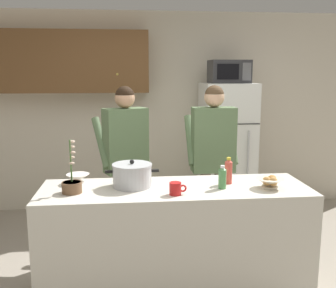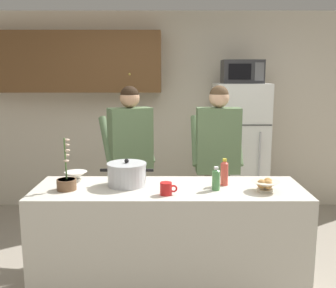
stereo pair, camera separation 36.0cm
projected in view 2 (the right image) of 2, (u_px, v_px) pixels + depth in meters
The scene contains 13 objects.
back_wall_unit at pixel (147, 101), 5.22m from camera, with size 6.00×0.48×2.60m.
kitchen_island at pixel (168, 242), 3.19m from camera, with size 2.13×0.68×0.92m, color silver.
refrigerator at pixel (238, 151), 4.94m from camera, with size 0.64×0.68×1.69m.
microwave at pixel (241, 72), 4.74m from camera, with size 0.48×0.37×0.28m.
person_near_pot at pixel (129, 148), 4.00m from camera, with size 0.62×0.57×1.69m.
person_by_sink at pixel (217, 149), 3.93m from camera, with size 0.52×0.42×1.70m.
cooking_pot at pixel (126, 174), 3.15m from camera, with size 0.43×0.32×0.22m.
coffee_mug at pixel (166, 189), 2.91m from camera, with size 0.13×0.09×0.10m.
bread_bowl at pixel (264, 185), 3.00m from camera, with size 0.22×0.22×0.10m.
empty_bowl at pixel (75, 176), 3.28m from camera, with size 0.19×0.19×0.08m.
bottle_near_edge at pixel (215, 179), 3.02m from camera, with size 0.06×0.06×0.18m.
bottle_mid_counter at pixel (224, 172), 3.15m from camera, with size 0.06×0.06×0.22m.
potted_orchid at pixel (66, 182), 3.03m from camera, with size 0.15×0.15×0.41m.
Camera 2 is at (-0.01, -3.00, 1.81)m, focal length 41.94 mm.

